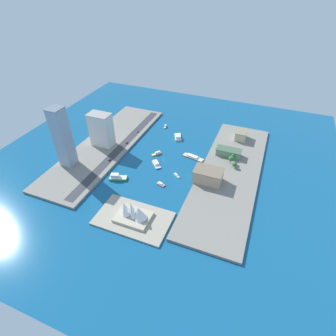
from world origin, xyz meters
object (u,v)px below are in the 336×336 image
Objects in this scene: tugboat_red at (161,184)px; water_taxi_orange at (157,154)px; pickup_red at (127,143)px; traffic_light_waterfront at (123,148)px; catamaran_blue at (156,164)px; sailboat_small_white at (177,175)px; office_block_beige at (241,135)px; terminal_long_green at (229,152)px; ferry_green_doubledeck at (117,177)px; opera_landmark at (133,213)px; tower_tall_glass at (63,138)px; suv_black at (110,160)px; sedan_silver at (138,132)px; ferry_white_commuter at (178,137)px; yacht_sleek_gray at (165,127)px; barge_flat_brown at (193,157)px; apartment_midrise_tan at (208,176)px; hotel_broad_white at (101,130)px.

tugboat_red is 0.84× the size of water_taxi_orange.
pickup_red is 0.80× the size of traffic_light_waterfront.
catamaran_blue is 1.53× the size of sailboat_small_white.
tugboat_red is 85.81m from traffic_light_waterfront.
pickup_red is (147.88, 72.44, -5.54)m from office_block_beige.
catamaran_blue is at bearing -18.78° from sailboat_small_white.
pickup_red is (139.69, 24.57, -3.73)m from terminal_long_green.
pickup_red is 18.97m from traffic_light_waterfront.
ferry_green_doubledeck is 0.67× the size of opera_landmark.
tower_tall_glass reaches higher than ferry_green_doubledeck.
ferry_green_doubledeck is at bearing 135.68° from suv_black.
sailboat_small_white is 115.16m from sedan_silver.
ferry_green_doubledeck is 0.31× the size of tower_tall_glass.
opera_landmark reaches higher than catamaran_blue.
traffic_light_waterfront is (-4.29, 52.15, 3.43)m from sedan_silver.
ferry_white_commuter is 2.06× the size of yacht_sleek_gray.
barge_flat_brown is (-39.06, -32.62, -0.41)m from catamaran_blue.
water_taxi_orange is 75.38m from yacht_sleek_gray.
office_block_beige is at bearing -153.90° from pickup_red.
ferry_white_commuter is 4.27× the size of pickup_red.
barge_flat_brown is at bearing -53.59° from apartment_midrise_tan.
ferry_green_doubledeck is 1.06× the size of ferry_white_commuter.
tugboat_red is at bearing 156.33° from hotel_broad_white.
apartment_midrise_tan is at bearing -169.44° from tower_tall_glass.
tower_tall_glass reaches higher than office_block_beige.
opera_landmark is (54.46, 82.47, -1.64)m from apartment_midrise_tan.
pickup_red is at bearing 89.94° from sedan_silver.
water_taxi_orange is at bearing -77.80° from opera_landmark.
sedan_silver is at bearing -16.57° from barge_flat_brown.
traffic_light_waterfront reaches higher than barge_flat_brown.
tugboat_red is 0.35× the size of apartment_midrise_tan.
hotel_broad_white is (107.58, -47.15, 25.02)m from tugboat_red.
catamaran_blue is 0.83× the size of office_block_beige.
hotel_broad_white is at bearing -45.81° from opera_landmark.
sailboat_small_white reaches higher than barge_flat_brown.
suv_black is 0.71× the size of traffic_light_waterfront.
pickup_red is (96.73, 5.23, 2.64)m from barge_flat_brown.
sailboat_small_white is 1.82× the size of traffic_light_waterfront.
yacht_sleek_gray is 1.65× the size of traffic_light_waterfront.
office_block_beige is (-51.15, -67.21, 8.19)m from barge_flat_brown.
tugboat_red is at bearing 129.47° from sedan_silver.
terminal_long_green reaches higher than sedan_silver.
ferry_white_commuter is at bearing -92.72° from catamaran_blue.
yacht_sleek_gray is 143.05m from apartment_midrise_tan.
water_taxi_orange is 46.73m from traffic_light_waterfront.
sedan_silver is (48.94, -39.63, 2.37)m from water_taxi_orange.
office_block_beige is at bearing -111.11° from opera_landmark.
water_taxi_orange is 0.63× the size of office_block_beige.
apartment_midrise_tan reaches higher than tugboat_red.
ferry_green_doubledeck is 1.98× the size of sailboat_small_white.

